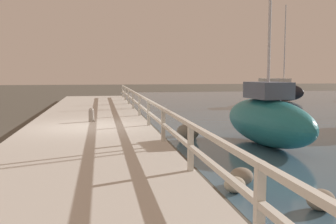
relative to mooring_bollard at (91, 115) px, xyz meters
The scene contains 12 objects.
ground_plane 1.55m from the mooring_bollard, 93.05° to the right, with size 120.00×120.00×0.00m, color #4C473D.
dock_walkway 1.49m from the mooring_bollard, 93.05° to the right, with size 4.35×36.00×0.35m.
railing 2.48m from the mooring_bollard, 35.42° to the right, with size 0.10×32.50×0.91m.
boulder_upstream 8.72m from the mooring_bollard, 71.58° to the right, with size 0.40×0.36×0.30m.
boulder_mid_strip 3.79m from the mooring_bollard, 26.83° to the right, with size 0.62×0.56×0.46m.
boulder_near_dock 10.13m from the mooring_bollard, 68.01° to the right, with size 0.46×0.41×0.34m.
boulder_downstream 8.41m from the mooring_bollard, 68.78° to the right, with size 0.47×0.42×0.35m.
boulder_far_strip 4.12m from the mooring_bollard, 40.64° to the right, with size 0.74×0.66×0.55m.
mooring_bollard is the anchor object (origin of this frame).
sailboat_navy 14.69m from the mooring_bollard, 39.89° to the left, with size 1.74×4.09×6.15m.
sailboat_teal 6.59m from the mooring_bollard, 36.44° to the right, with size 1.80×4.72×7.70m.
sailboat_black 19.82m from the mooring_bollard, 43.36° to the left, with size 2.36×3.83×7.35m.
Camera 1 is at (0.42, -13.55, 2.19)m, focal length 42.00 mm.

